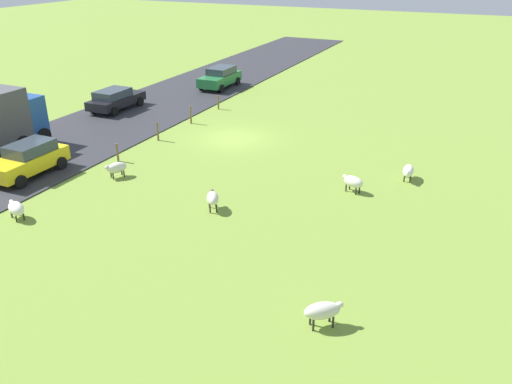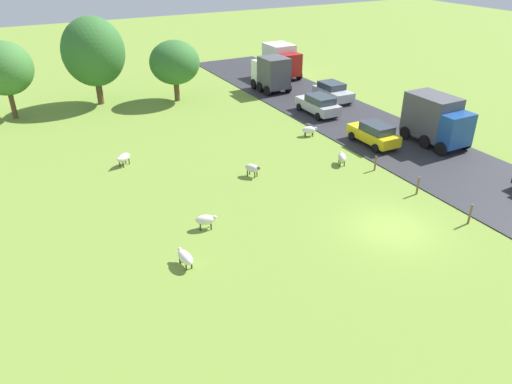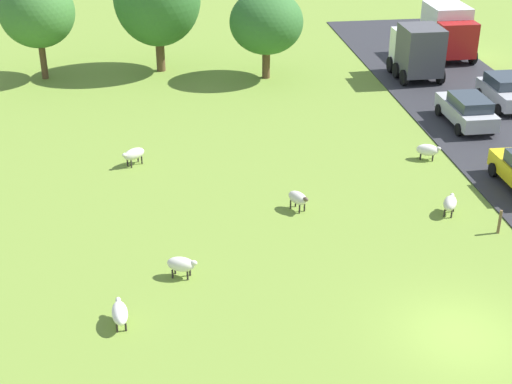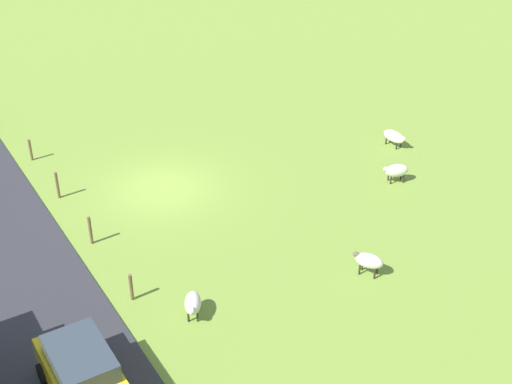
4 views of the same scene
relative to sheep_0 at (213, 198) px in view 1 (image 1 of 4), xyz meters
The scene contains 15 objects.
ground_plane 9.73m from the sheep_0, 68.32° to the right, with size 160.00×160.00×0.00m, color olive.
road_strip 15.24m from the sheep_0, 36.37° to the right, with size 8.00×80.00×0.06m, color #2D2D33.
sheep_0 is the anchor object (origin of this frame).
sheep_1 6.30m from the sheep_0, 11.00° to the right, with size 0.97×1.17×0.78m.
sheep_2 10.03m from the sheep_0, 135.79° to the right, with size 0.63×1.32×0.74m.
sheep_3 8.30m from the sheep_0, 30.59° to the left, with size 1.21×0.93×0.78m.
sheep_4 6.74m from the sheep_0, 138.95° to the right, with size 1.18×0.85×0.80m.
sheep_5 8.78m from the sheep_0, 141.13° to the left, with size 1.22×1.12×0.84m.
fence_post_0 16.23m from the sheep_0, 62.34° to the right, with size 0.12×0.12×1.02m, color brown.
fence_post_1 12.99m from the sheep_0, 54.54° to the right, with size 0.12×0.12×1.18m, color brown.
fence_post_2 10.14m from the sheep_0, 42.00° to the right, with size 0.12×0.12×1.15m, color brown.
fence_post_3 8.11m from the sheep_0, 21.64° to the right, with size 0.12×0.12×1.01m, color brown.
car_0 17.86m from the sheep_0, 38.17° to the right, with size 2.10×4.50×1.49m.
car_2 10.32m from the sheep_0, ahead, with size 1.94×4.13×1.63m.
car_4 22.72m from the sheep_0, 62.50° to the right, with size 2.09×4.48×1.63m.
Camera 1 is at (-13.93, 26.92, 10.35)m, focal length 36.62 mm.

